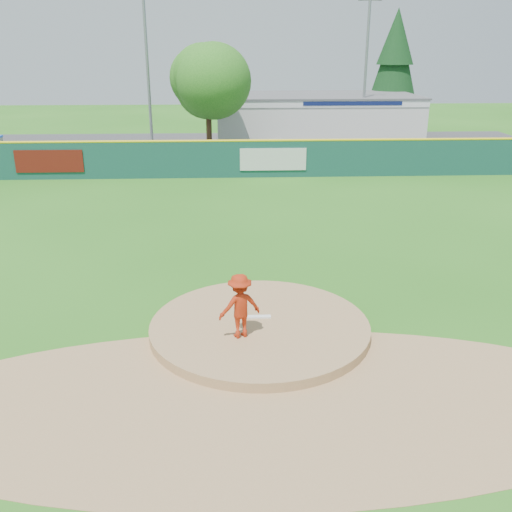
{
  "coord_description": "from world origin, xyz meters",
  "views": [
    {
      "loc": [
        -0.69,
        -12.8,
        6.76
      ],
      "look_at": [
        0.0,
        2.0,
        1.3
      ],
      "focal_mm": 40.0,
      "sensor_mm": 36.0,
      "label": 1
    }
  ],
  "objects_px": {
    "conifer_tree": "(395,62)",
    "light_pole_right": "(366,65)",
    "pool_building_grp": "(315,116)",
    "van": "(285,152)",
    "light_pole_left": "(147,58)",
    "pitcher": "(240,306)",
    "deciduous_tree": "(208,83)"
  },
  "relations": [
    {
      "from": "light_pole_left",
      "to": "light_pole_right",
      "type": "relative_size",
      "value": 1.1
    },
    {
      "from": "pool_building_grp",
      "to": "light_pole_right",
      "type": "bearing_deg",
      "value": -44.95
    },
    {
      "from": "deciduous_tree",
      "to": "pool_building_grp",
      "type": "bearing_deg",
      "value": 41.16
    },
    {
      "from": "conifer_tree",
      "to": "pitcher",
      "type": "bearing_deg",
      "value": -110.22
    },
    {
      "from": "conifer_tree",
      "to": "light_pole_right",
      "type": "height_order",
      "value": "light_pole_right"
    },
    {
      "from": "light_pole_right",
      "to": "light_pole_left",
      "type": "bearing_deg",
      "value": -172.41
    },
    {
      "from": "light_pole_left",
      "to": "van",
      "type": "bearing_deg",
      "value": -32.15
    },
    {
      "from": "pitcher",
      "to": "van",
      "type": "distance_m",
      "value": 22.44
    },
    {
      "from": "pitcher",
      "to": "deciduous_tree",
      "type": "relative_size",
      "value": 0.21
    },
    {
      "from": "conifer_tree",
      "to": "light_pole_left",
      "type": "bearing_deg",
      "value": -154.65
    },
    {
      "from": "pool_building_grp",
      "to": "light_pole_left",
      "type": "height_order",
      "value": "light_pole_left"
    },
    {
      "from": "pitcher",
      "to": "conifer_tree",
      "type": "xyz_separation_m",
      "value": [
        13.5,
        36.66,
        4.5
      ]
    },
    {
      "from": "conifer_tree",
      "to": "light_pole_right",
      "type": "bearing_deg",
      "value": -119.74
    },
    {
      "from": "light_pole_right",
      "to": "conifer_tree",
      "type": "bearing_deg",
      "value": 60.26
    },
    {
      "from": "deciduous_tree",
      "to": "conifer_tree",
      "type": "relative_size",
      "value": 0.77
    },
    {
      "from": "light_pole_left",
      "to": "pool_building_grp",
      "type": "bearing_deg",
      "value": 22.6
    },
    {
      "from": "pool_building_grp",
      "to": "conifer_tree",
      "type": "height_order",
      "value": "conifer_tree"
    },
    {
      "from": "van",
      "to": "pool_building_grp",
      "type": "bearing_deg",
      "value": -8.57
    },
    {
      "from": "van",
      "to": "light_pole_left",
      "type": "xyz_separation_m",
      "value": [
        -8.67,
        5.45,
        5.29
      ]
    },
    {
      "from": "deciduous_tree",
      "to": "conifer_tree",
      "type": "bearing_deg",
      "value": 36.25
    },
    {
      "from": "van",
      "to": "pool_building_grp",
      "type": "height_order",
      "value": "pool_building_grp"
    },
    {
      "from": "deciduous_tree",
      "to": "conifer_tree",
      "type": "xyz_separation_m",
      "value": [
        15.0,
        11.0,
        0.99
      ]
    },
    {
      "from": "pool_building_grp",
      "to": "light_pole_left",
      "type": "xyz_separation_m",
      "value": [
        -12.0,
        -4.99,
        4.39
      ]
    },
    {
      "from": "deciduous_tree",
      "to": "light_pole_left",
      "type": "height_order",
      "value": "light_pole_left"
    },
    {
      "from": "light_pole_right",
      "to": "deciduous_tree",
      "type": "bearing_deg",
      "value": -160.02
    },
    {
      "from": "deciduous_tree",
      "to": "light_pole_left",
      "type": "bearing_deg",
      "value": 153.43
    },
    {
      "from": "van",
      "to": "pool_building_grp",
      "type": "xyz_separation_m",
      "value": [
        3.33,
        10.45,
        0.9
      ]
    },
    {
      "from": "van",
      "to": "light_pole_left",
      "type": "relative_size",
      "value": 0.48
    },
    {
      "from": "van",
      "to": "conifer_tree",
      "type": "bearing_deg",
      "value": -26.45
    },
    {
      "from": "light_pole_right",
      "to": "pool_building_grp",
      "type": "bearing_deg",
      "value": 135.05
    },
    {
      "from": "van",
      "to": "light_pole_right",
      "type": "xyz_separation_m",
      "value": [
        6.33,
        7.45,
        4.78
      ]
    },
    {
      "from": "pool_building_grp",
      "to": "light_pole_left",
      "type": "bearing_deg",
      "value": -157.4
    }
  ]
}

